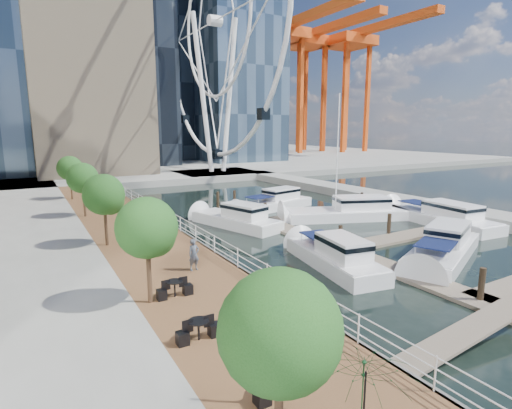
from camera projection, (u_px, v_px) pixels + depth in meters
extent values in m
plane|color=black|center=(404.00, 301.00, 19.64)|extent=(520.00, 520.00, 0.00)
cube|color=brown|center=(141.00, 243.00, 27.83)|extent=(6.00, 60.00, 1.00)
cube|color=#595954|center=(182.00, 238.00, 29.31)|extent=(0.25, 60.00, 1.00)
cube|color=gray|center=(91.00, 159.00, 106.13)|extent=(200.00, 114.00, 1.00)
cube|color=gray|center=(380.00, 198.00, 46.43)|extent=(4.00, 60.00, 1.00)
cube|color=gray|center=(218.00, 174.00, 70.62)|extent=(14.00, 12.00, 1.00)
cube|color=#6D6051|center=(321.00, 242.00, 29.60)|extent=(2.00, 32.00, 0.20)
cube|color=#6D6051|center=(399.00, 237.00, 30.87)|extent=(12.00, 2.00, 0.20)
cube|color=#6D6051|center=(317.00, 214.00, 39.36)|extent=(12.00, 2.00, 0.20)
cylinder|color=white|center=(203.00, 95.00, 66.88)|extent=(0.80, 0.80, 26.00)
cylinder|color=white|center=(229.00, 96.00, 69.36)|extent=(0.80, 0.80, 26.00)
torus|color=white|center=(215.00, 21.00, 65.90)|extent=(0.70, 44.70, 44.70)
sphere|color=#265B1E|center=(280.00, 331.00, 8.11)|extent=(2.60, 2.60, 2.60)
cylinder|color=#3F2B1C|center=(149.00, 276.00, 16.99)|extent=(0.20, 0.20, 2.40)
sphere|color=#265B1E|center=(147.00, 228.00, 16.60)|extent=(2.60, 2.60, 2.60)
cylinder|color=#3F2B1C|center=(106.00, 227.00, 25.47)|extent=(0.20, 0.20, 2.40)
sphere|color=#265B1E|center=(104.00, 195.00, 25.09)|extent=(2.60, 2.60, 2.60)
cylinder|color=#3F2B1C|center=(84.00, 203.00, 33.96)|extent=(0.20, 0.20, 2.40)
sphere|color=#265B1E|center=(82.00, 178.00, 33.57)|extent=(2.60, 2.60, 2.60)
cylinder|color=#3F2B1C|center=(71.00, 188.00, 42.45)|extent=(0.20, 0.20, 2.40)
sphere|color=#265B1E|center=(70.00, 168.00, 42.06)|extent=(2.60, 2.60, 2.60)
imported|color=#515C6D|center=(194.00, 255.00, 20.98)|extent=(0.67, 0.49, 1.69)
imported|color=#8E7062|center=(142.00, 224.00, 28.35)|extent=(0.57, 0.73, 1.49)
imported|color=#2F343B|center=(92.00, 199.00, 38.36)|extent=(0.97, 0.65, 1.54)
imported|color=#0F3719|center=(364.00, 399.00, 9.39)|extent=(2.79, 2.82, 2.15)
imported|color=#103D1C|center=(261.00, 369.00, 10.64)|extent=(2.88, 2.91, 2.11)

